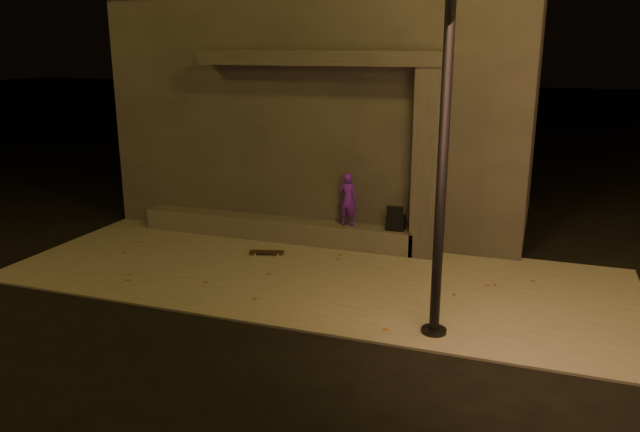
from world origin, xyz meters
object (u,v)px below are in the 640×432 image
at_px(skateboard, 267,252).
at_px(street_lamp_0, 450,27).
at_px(column, 429,165).
at_px(backpack, 396,221).
at_px(skateboarder, 348,199).

bearing_deg(skateboard, street_lamp_0, -49.30).
distance_m(column, backpack, 1.32).
xyz_separation_m(column, street_lamp_0, (0.76, -3.39, 2.39)).
bearing_deg(backpack, skateboarder, 178.86).
bearing_deg(skateboarder, skateboard, 47.98).
distance_m(skateboarder, skateboard, 1.94).
bearing_deg(column, backpack, 180.00).
relative_size(backpack, skateboard, 0.73).
bearing_deg(backpack, skateboard, -156.69).
bearing_deg(street_lamp_0, skateboarder, 124.70).
bearing_deg(street_lamp_0, backpack, 111.85).
xyz_separation_m(column, backpack, (-0.60, 0.00, -1.18)).
height_order(backpack, street_lamp_0, street_lamp_0).
bearing_deg(column, skateboarder, 180.00).
height_order(column, skateboard, column).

